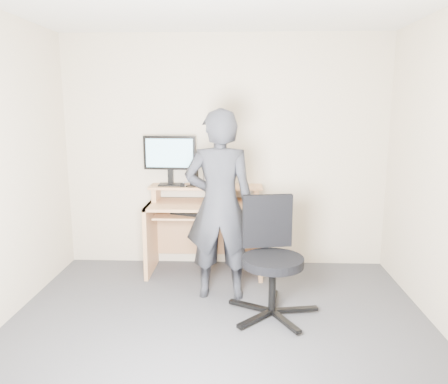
# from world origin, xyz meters

# --- Properties ---
(ground) EXTENTS (3.50, 3.50, 0.00)m
(ground) POSITION_xyz_m (0.00, 0.00, 0.00)
(ground) COLOR #4B4C50
(ground) RESTS_ON ground
(back_wall) EXTENTS (3.50, 0.02, 2.50)m
(back_wall) POSITION_xyz_m (0.00, 1.75, 1.25)
(back_wall) COLOR beige
(back_wall) RESTS_ON ground
(desk) EXTENTS (1.20, 0.60, 0.91)m
(desk) POSITION_xyz_m (-0.20, 1.53, 0.55)
(desk) COLOR tan
(desk) RESTS_ON ground
(monitor) EXTENTS (0.56, 0.16, 0.53)m
(monitor) POSITION_xyz_m (-0.58, 1.60, 1.23)
(monitor) COLOR black
(monitor) RESTS_ON desk
(external_drive) EXTENTS (0.08, 0.13, 0.20)m
(external_drive) POSITION_xyz_m (-0.33, 1.63, 1.01)
(external_drive) COLOR black
(external_drive) RESTS_ON desk
(travel_mug) EXTENTS (0.08, 0.08, 0.17)m
(travel_mug) POSITION_xyz_m (-0.19, 1.60, 0.99)
(travel_mug) COLOR silver
(travel_mug) RESTS_ON desk
(smartphone) EXTENTS (0.09, 0.14, 0.01)m
(smartphone) POSITION_xyz_m (-0.03, 1.58, 0.92)
(smartphone) COLOR black
(smartphone) RESTS_ON desk
(charger) EXTENTS (0.05, 0.04, 0.03)m
(charger) POSITION_xyz_m (-0.44, 1.52, 0.93)
(charger) COLOR black
(charger) RESTS_ON desk
(headphones) EXTENTS (0.20, 0.19, 0.06)m
(headphones) POSITION_xyz_m (-0.37, 1.63, 0.92)
(headphones) COLOR silver
(headphones) RESTS_ON desk
(keyboard) EXTENTS (0.49, 0.34, 0.03)m
(keyboard) POSITION_xyz_m (-0.31, 1.36, 0.67)
(keyboard) COLOR black
(keyboard) RESTS_ON desk
(mouse) EXTENTS (0.11, 0.08, 0.04)m
(mouse) POSITION_xyz_m (0.06, 1.35, 0.77)
(mouse) COLOR black
(mouse) RESTS_ON desk
(office_chair) EXTENTS (0.77, 0.77, 0.97)m
(office_chair) POSITION_xyz_m (0.43, 0.54, 0.53)
(office_chair) COLOR black
(office_chair) RESTS_ON ground
(person) EXTENTS (0.64, 0.43, 1.73)m
(person) POSITION_xyz_m (-0.02, 0.85, 0.87)
(person) COLOR black
(person) RESTS_ON ground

